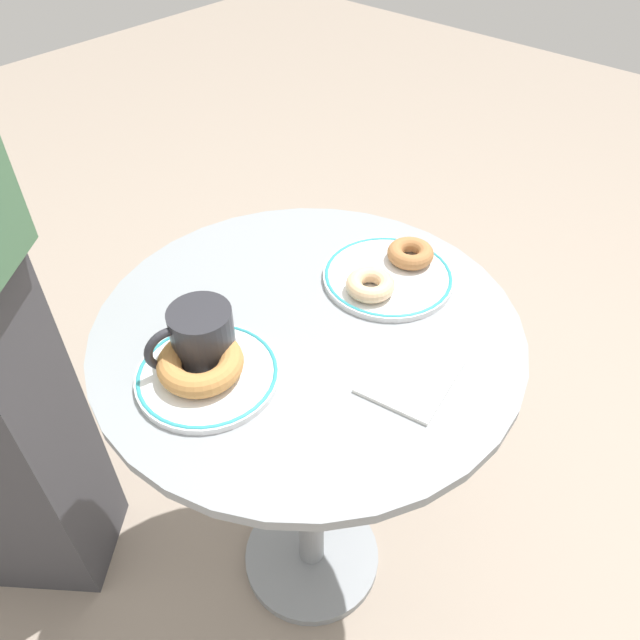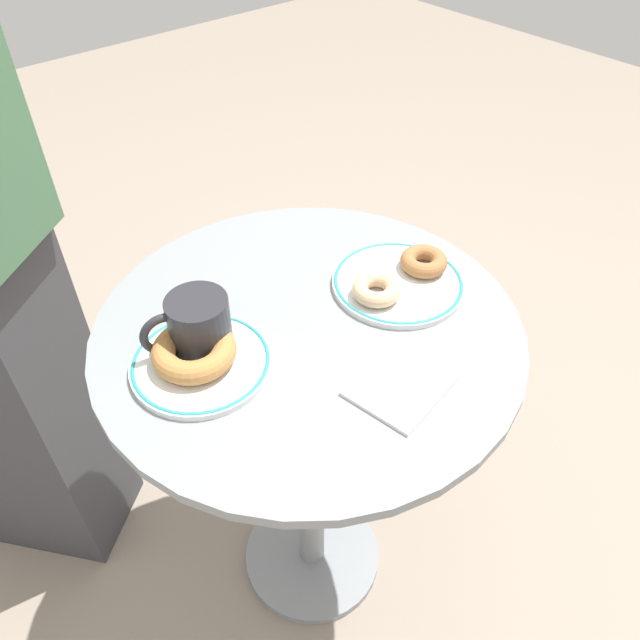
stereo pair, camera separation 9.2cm
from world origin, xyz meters
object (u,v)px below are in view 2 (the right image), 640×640
Objects in this scene: coffee_mug at (197,326)px; donut_cinnamon at (424,261)px; paper_napkin at (400,385)px; donut_old_fashioned at (194,351)px; donut_glazed at (376,289)px; plate_right at (398,283)px; cafe_table at (310,414)px; plate_left at (201,363)px.

donut_cinnamon is at bearing -13.59° from coffee_mug.
paper_napkin is 0.30m from coffee_mug.
donut_old_fashioned is 0.30m from donut_glazed.
paper_napkin is (0.19, -0.22, -0.03)m from donut_old_fashioned.
plate_right is 0.34m from coffee_mug.
donut_old_fashioned is at bearing 166.85° from donut_glazed.
cafe_table is 9.65× the size of donut_cinnamon.
plate_right is at bearing -15.12° from coffee_mug.
plate_right is 0.06m from donut_glazed.
donut_cinnamon is (0.40, -0.07, -0.00)m from donut_old_fashioned.
donut_cinnamon is at bearing 35.54° from paper_napkin.
paper_napkin is at bearing -49.02° from donut_old_fashioned.
plate_right reaches higher than cafe_table.
coffee_mug is at bearing 124.53° from paper_napkin.
coffee_mug is at bearing 161.08° from donut_glazed.
cafe_table is 5.86× the size of coffee_mug.
plate_left is at bearing 169.25° from cafe_table.
donut_glazed is (0.29, -0.06, 0.02)m from plate_left.
donut_glazed is at bearing -179.78° from donut_cinnamon.
plate_left is 0.40m from donut_cinnamon.
plate_left is 1.56× the size of coffee_mug.
paper_napkin reaches higher than cafe_table.
donut_glazed reaches higher than cafe_table.
cafe_table is at bearing 171.72° from plate_right.
coffee_mug is at bearing 57.62° from plate_left.
plate_left is at bearing -56.11° from donut_old_fashioned.
donut_glazed is (-0.05, -0.00, 0.02)m from plate_right.
donut_cinnamon is 1.00× the size of donut_glazed.
coffee_mug is at bearing 164.88° from plate_right.
donut_cinnamon is 0.61× the size of coffee_mug.
cafe_table is 0.30m from donut_old_fashioned.
donut_cinnamon is 0.11m from donut_glazed.
donut_old_fashioned is 1.52× the size of donut_glazed.
coffee_mug is (0.02, 0.02, 0.02)m from donut_old_fashioned.
donut_old_fashioned is at bearing 170.44° from donut_cinnamon.
plate_left is 0.05m from coffee_mug.
donut_cinnamon is (0.40, -0.06, 0.02)m from plate_left.
plate_left is 1.68× the size of donut_old_fashioned.
donut_glazed reaches higher than plate_left.
donut_glazed is 0.18m from paper_napkin.
plate_right is 2.75× the size of donut_cinnamon.
coffee_mug is at bearing 166.41° from donut_cinnamon.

